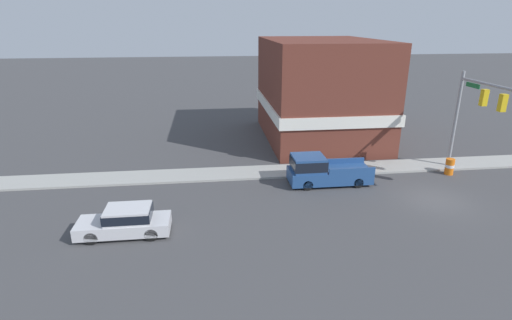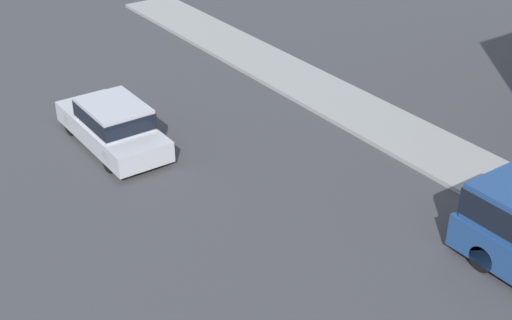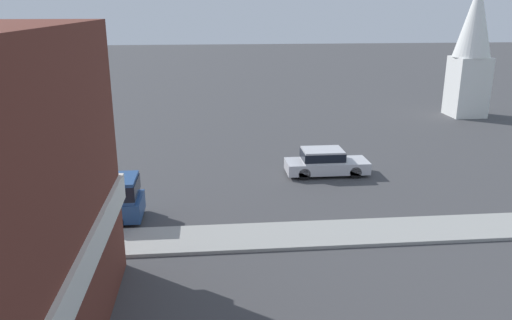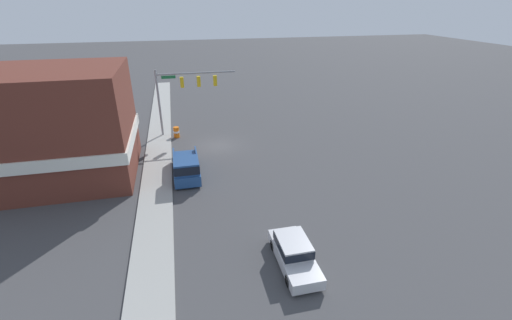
% 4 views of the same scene
% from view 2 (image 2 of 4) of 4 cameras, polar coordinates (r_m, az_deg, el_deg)
% --- Properties ---
extents(car_lead, '(1.76, 4.57, 1.48)m').
position_cam_2_polar(car_lead, '(21.88, -11.37, 2.87)').
color(car_lead, black).
rests_on(car_lead, ground).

